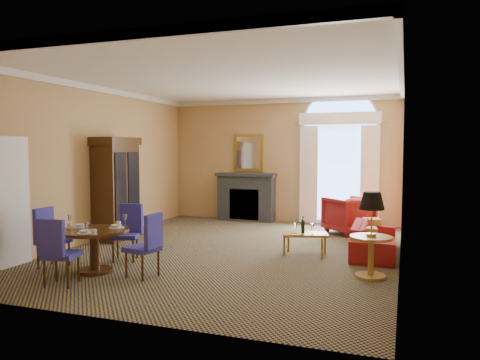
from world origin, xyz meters
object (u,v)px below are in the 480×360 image
(armoire, at_px, (116,190))
(armchair, at_px, (349,215))
(sofa, at_px, (374,239))
(side_table, at_px, (371,224))
(coffee_table, at_px, (305,234))
(dining_table, at_px, (94,240))

(armoire, height_order, armchair, armoire)
(sofa, bearing_deg, armoire, 91.75)
(sofa, distance_m, armchair, 2.08)
(armoire, distance_m, sofa, 5.33)
(side_table, bearing_deg, armoire, 166.23)
(armchair, bearing_deg, sofa, 63.12)
(armoire, xyz_separation_m, coffee_table, (4.10, -0.22, -0.65))
(sofa, relative_size, coffee_table, 2.14)
(dining_table, bearing_deg, sofa, 34.13)
(armoire, relative_size, dining_table, 2.01)
(sofa, height_order, side_table, side_table)
(armchair, relative_size, side_table, 0.73)
(armchair, xyz_separation_m, side_table, (0.73, -3.55, 0.38))
(dining_table, bearing_deg, coffee_table, 37.97)
(armoire, height_order, dining_table, armoire)
(sofa, bearing_deg, dining_table, 122.78)
(armoire, relative_size, sofa, 1.12)
(dining_table, xyz_separation_m, coffee_table, (2.84, 2.22, -0.12))
(sofa, xyz_separation_m, coffee_table, (-1.17, -0.50, 0.10))
(dining_table, height_order, armchair, dining_table)
(sofa, distance_m, coffee_table, 1.28)
(armoire, xyz_separation_m, side_table, (5.32, -1.30, -0.24))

